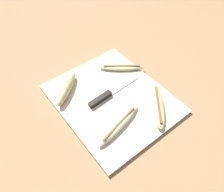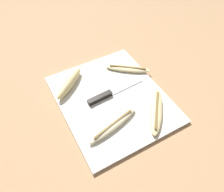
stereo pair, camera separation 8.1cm
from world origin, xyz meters
TOP-DOWN VIEW (x-y plane):
  - ground_plane at (0.00, 0.00)m, footprint 4.00×4.00m
  - cutting_board at (0.00, 0.00)m, footprint 0.45×0.38m
  - knife at (-0.02, -0.02)m, footprint 0.03×0.24m
  - banana_soft_right at (-0.10, 0.13)m, footprint 0.14×0.17m
  - banana_mellow_near at (0.14, 0.10)m, footprint 0.18×0.16m
  - banana_golden_short at (-0.13, -0.12)m, footprint 0.14×0.16m
  - banana_bright_far at (0.11, -0.06)m, footprint 0.08×0.21m

SIDE VIEW (x-z plane):
  - ground_plane at x=0.00m, z-range 0.00..0.00m
  - cutting_board at x=0.00m, z-range 0.00..0.01m
  - knife at x=-0.02m, z-range 0.01..0.03m
  - banana_soft_right at x=-0.10m, z-range 0.01..0.03m
  - banana_bright_far at x=0.11m, z-range 0.01..0.03m
  - banana_mellow_near at x=0.14m, z-range 0.01..0.03m
  - banana_golden_short at x=-0.13m, z-range 0.01..0.05m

